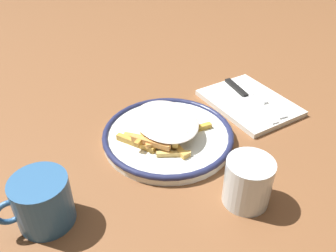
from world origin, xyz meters
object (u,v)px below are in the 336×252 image
object	(u,v)px
napkin	(249,103)
water_glass	(248,182)
fork	(261,99)
coffee_mug	(42,202)
fries_heap	(164,126)
knife	(245,96)
plate	(168,136)

from	to	relation	value
napkin	water_glass	distance (m)	0.31
fork	coffee_mug	xyz separation A→B (m)	(0.55, 0.08, 0.03)
fries_heap	fork	distance (m)	0.28
fries_heap	water_glass	bearing A→B (deg)	99.90
coffee_mug	water_glass	bearing A→B (deg)	156.50
water_glass	napkin	bearing A→B (deg)	-132.71
fork	coffee_mug	size ratio (longest dim) A/B	1.49
fries_heap	coffee_mug	bearing A→B (deg)	16.60
water_glass	coffee_mug	distance (m)	0.34
fork	knife	xyz separation A→B (m)	(0.02, -0.03, 0.00)
fork	water_glass	distance (m)	0.32
fork	coffee_mug	world-z (taller)	coffee_mug
knife	water_glass	distance (m)	0.33
fork	water_glass	world-z (taller)	water_glass
fork	plate	bearing A→B (deg)	1.20
fries_heap	napkin	world-z (taller)	fries_heap
napkin	fork	bearing A→B (deg)	155.36
plate	napkin	size ratio (longest dim) A/B	1.27
fries_heap	knife	bearing A→B (deg)	-172.27
plate	knife	world-z (taller)	plate
fries_heap	water_glass	world-z (taller)	water_glass
napkin	knife	bearing A→B (deg)	-98.17
fork	napkin	bearing A→B (deg)	-24.64
fries_heap	knife	xyz separation A→B (m)	(-0.25, -0.03, -0.02)
fork	knife	size ratio (longest dim) A/B	0.84
plate	water_glass	bearing A→B (deg)	97.71
plate	knife	bearing A→B (deg)	-171.48
plate	water_glass	distance (m)	0.22
napkin	coffee_mug	bearing A→B (deg)	10.47
napkin	fork	world-z (taller)	fork
plate	water_glass	xyz separation A→B (m)	(-0.03, 0.21, 0.03)
plate	water_glass	world-z (taller)	water_glass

